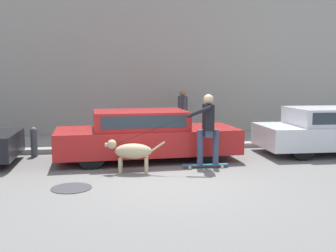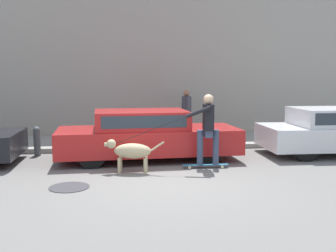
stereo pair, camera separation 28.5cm
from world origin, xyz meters
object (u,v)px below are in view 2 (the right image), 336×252
at_px(parked_car_1, 147,136).
at_px(pedestrian_with_bag, 186,111).
at_px(dog, 131,151).
at_px(fire_hydrant, 37,140).
at_px(skateboarder, 208,126).

xyz_separation_m(parked_car_1, pedestrian_with_bag, (1.52, 2.81, 0.36)).
height_order(dog, pedestrian_with_bag, pedestrian_with_bag).
bearing_deg(parked_car_1, fire_hydrant, 160.51).
bearing_deg(parked_car_1, dog, -111.01).
bearing_deg(skateboarder, parked_car_1, -37.89).
height_order(parked_car_1, pedestrian_with_bag, pedestrian_with_bag).
xyz_separation_m(skateboarder, fire_hydrant, (-4.09, 2.00, -0.55)).
distance_m(parked_car_1, dog, 1.39).
xyz_separation_m(pedestrian_with_bag, fire_hydrant, (-4.33, -1.92, -0.56)).
relative_size(parked_car_1, skateboarder, 1.71).
bearing_deg(fire_hydrant, skateboarder, -26.07).
height_order(pedestrian_with_bag, fire_hydrant, pedestrian_with_bag).
relative_size(dog, fire_hydrant, 1.66).
relative_size(skateboarder, fire_hydrant, 3.41).
xyz_separation_m(parked_car_1, fire_hydrant, (-2.81, 0.88, -0.20)).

